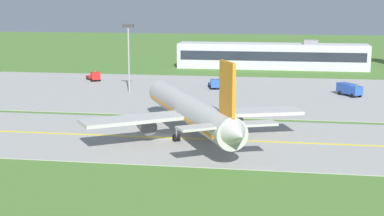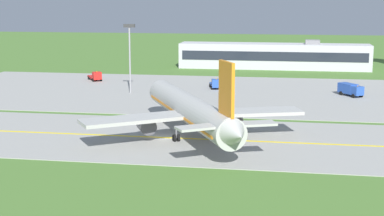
{
  "view_description": "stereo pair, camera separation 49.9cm",
  "coord_description": "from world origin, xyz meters",
  "px_view_note": "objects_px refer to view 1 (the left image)",
  "views": [
    {
      "loc": [
        17.24,
        -80.29,
        20.04
      ],
      "look_at": [
        3.59,
        3.14,
        4.0
      ],
      "focal_mm": 54.34,
      "sensor_mm": 36.0,
      "label": 1
    },
    {
      "loc": [
        17.74,
        -80.21,
        20.04
      ],
      "look_at": [
        3.59,
        3.14,
        4.0
      ],
      "focal_mm": 54.34,
      "sensor_mm": 36.0,
      "label": 2
    }
  ],
  "objects_px": {
    "airplane_lead": "(191,110)",
    "service_truck_fuel": "(215,84)",
    "apron_light_mast": "(129,50)",
    "service_truck_catering": "(94,76)",
    "service_truck_baggage": "(349,89)"
  },
  "relations": [
    {
      "from": "airplane_lead",
      "to": "service_truck_catering",
      "type": "height_order",
      "value": "airplane_lead"
    },
    {
      "from": "service_truck_fuel",
      "to": "apron_light_mast",
      "type": "xyz_separation_m",
      "value": [
        -17.16,
        -9.11,
        8.14
      ]
    },
    {
      "from": "airplane_lead",
      "to": "service_truck_baggage",
      "type": "bearing_deg",
      "value": 57.47
    },
    {
      "from": "service_truck_baggage",
      "to": "apron_light_mast",
      "type": "distance_m",
      "value": 46.71
    },
    {
      "from": "apron_light_mast",
      "to": "airplane_lead",
      "type": "bearing_deg",
      "value": -62.49
    },
    {
      "from": "airplane_lead",
      "to": "apron_light_mast",
      "type": "height_order",
      "value": "apron_light_mast"
    },
    {
      "from": "service_truck_baggage",
      "to": "service_truck_catering",
      "type": "height_order",
      "value": "service_truck_baggage"
    },
    {
      "from": "apron_light_mast",
      "to": "service_truck_catering",
      "type": "bearing_deg",
      "value": 128.76
    },
    {
      "from": "service_truck_fuel",
      "to": "apron_light_mast",
      "type": "distance_m",
      "value": 21.07
    },
    {
      "from": "service_truck_baggage",
      "to": "apron_light_mast",
      "type": "bearing_deg",
      "value": -174.97
    },
    {
      "from": "service_truck_baggage",
      "to": "apron_light_mast",
      "type": "relative_size",
      "value": 0.42
    },
    {
      "from": "service_truck_catering",
      "to": "apron_light_mast",
      "type": "height_order",
      "value": "apron_light_mast"
    },
    {
      "from": "airplane_lead",
      "to": "service_truck_fuel",
      "type": "xyz_separation_m",
      "value": [
        -2.3,
        46.49,
        -2.95
      ]
    },
    {
      "from": "service_truck_catering",
      "to": "apron_light_mast",
      "type": "relative_size",
      "value": 0.44
    },
    {
      "from": "apron_light_mast",
      "to": "service_truck_fuel",
      "type": "bearing_deg",
      "value": 27.97
    }
  ]
}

